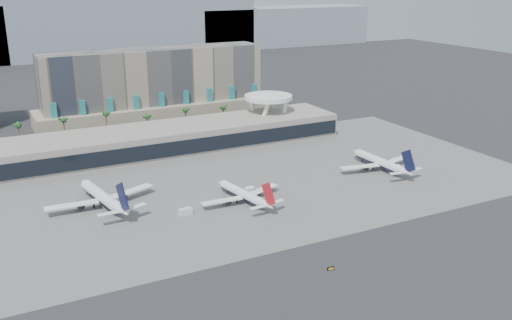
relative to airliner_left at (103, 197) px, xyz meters
name	(u,v)px	position (x,y,z in m)	size (l,w,h in m)	color
ground	(287,234)	(49.70, -52.34, -3.85)	(900.00, 900.00, 0.00)	#232326
apron_pad	(221,183)	(49.70, 2.66, -3.82)	(260.00, 130.00, 0.06)	#5B5B59
mountain_ridge	(85,28)	(77.58, 417.66, 26.04)	(680.00, 60.00, 70.00)	gray
hotel	(155,92)	(59.70, 122.08, 12.96)	(140.00, 30.00, 42.00)	gray
terminal	(177,137)	(49.70, 57.50, 2.67)	(170.00, 32.50, 14.50)	gray
saucer_structure	(268,100)	(104.70, 63.66, 14.60)	(26.00, 26.00, 21.89)	white
palm_row	(167,113)	(56.70, 92.66, 6.65)	(157.80, 2.80, 13.10)	brown
airliner_left	(103,197)	(0.00, 0.00, 0.00)	(42.30, 43.91, 15.26)	white
airliner_centre	(244,194)	(49.16, -20.13, -0.66)	(35.05, 36.38, 12.64)	white
airliner_right	(380,162)	(120.06, -13.69, -0.27)	(39.98, 41.17, 14.21)	white
service_vehicle_a	(185,212)	(24.93, -21.35, -2.68)	(4.80, 2.35, 2.35)	silver
service_vehicle_b	(250,189)	(56.02, -11.32, -2.91)	(3.66, 2.09, 1.88)	white
taxiway_sign	(331,268)	(49.05, -79.56, -3.32)	(2.35, 0.45, 1.06)	black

